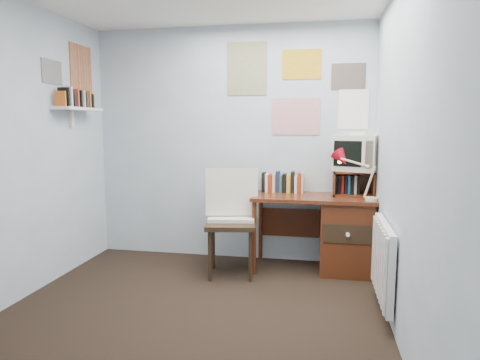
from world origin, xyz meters
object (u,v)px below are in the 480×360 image
(desk_chair, at_px, (231,224))
(tv_riser, at_px, (353,183))
(desk, at_px, (340,232))
(crt_tv, at_px, (357,151))
(wall_shelf, at_px, (78,109))
(desk_lamp, at_px, (372,178))
(radiator, at_px, (383,261))

(desk_chair, bearing_deg, tv_riser, 10.46)
(desk, distance_m, crt_tv, 0.82)
(desk, bearing_deg, wall_shelf, -171.60)
(desk_chair, bearing_deg, desk_lamp, -3.32)
(desk_lamp, bearing_deg, radiator, -102.17)
(desk_chair, bearing_deg, wall_shelf, 173.71)
(desk, relative_size, tv_riser, 3.00)
(crt_tv, relative_size, wall_shelf, 0.66)
(desk, height_order, wall_shelf, wall_shelf)
(desk_lamp, xyz_separation_m, tv_riser, (-0.15, 0.28, -0.09))
(desk, xyz_separation_m, tv_riser, (0.12, 0.11, 0.48))
(desk, bearing_deg, desk_lamp, -32.49)
(desk_lamp, distance_m, crt_tv, 0.40)
(tv_riser, bearing_deg, wall_shelf, -169.68)
(desk_chair, xyz_separation_m, radiator, (1.34, -0.62, -0.09))
(desk_chair, distance_m, tv_riser, 1.30)
(desk, xyz_separation_m, desk_lamp, (0.27, -0.17, 0.57))
(desk, bearing_deg, desk_chair, -163.81)
(crt_tv, height_order, wall_shelf, wall_shelf)
(desk_lamp, xyz_separation_m, wall_shelf, (-2.84, -0.21, 0.65))
(radiator, bearing_deg, wall_shelf, 169.11)
(desk_lamp, relative_size, wall_shelf, 0.68)
(desk_chair, distance_m, crt_tv, 1.45)
(tv_riser, bearing_deg, crt_tv, 32.30)
(desk_lamp, xyz_separation_m, crt_tv, (-0.12, 0.30, 0.23))
(desk, distance_m, desk_chair, 1.10)
(tv_riser, height_order, radiator, tv_riser)
(crt_tv, distance_m, wall_shelf, 2.80)
(desk_chair, relative_size, wall_shelf, 1.63)
(desk, distance_m, radiator, 0.97)
(desk, xyz_separation_m, desk_chair, (-1.05, -0.30, 0.10))
(desk_lamp, relative_size, radiator, 0.53)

